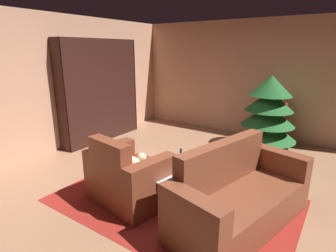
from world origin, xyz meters
TOP-DOWN VIEW (x-y plane):
  - ground_plane at (0.00, 0.00)m, footprint 7.44×7.44m
  - wall_back at (0.00, 3.13)m, footprint 5.74×0.06m
  - wall_left at (-2.84, 0.00)m, footprint 0.06×6.32m
  - area_rug at (0.10, -0.31)m, footprint 3.00×2.03m
  - bookshelf_unit at (-2.60, 1.06)m, footprint 0.33×1.94m
  - armchair_red at (-0.40, -0.64)m, footprint 1.10×0.88m
  - couch_red at (0.94, -0.29)m, footprint 1.17×1.93m
  - coffee_table at (0.04, -0.38)m, footprint 0.64×0.64m
  - book_stack_on_table at (0.01, -0.40)m, footprint 0.23×0.18m
  - bottle_on_table at (0.16, -0.26)m, footprint 0.07×0.07m
  - decorated_tree at (0.54, 2.43)m, footprint 1.13×1.13m

SIDE VIEW (x-z plane):
  - ground_plane at x=0.00m, z-range 0.00..0.00m
  - area_rug at x=0.10m, z-range 0.00..0.01m
  - couch_red at x=0.94m, z-range -0.15..0.77m
  - armchair_red at x=-0.40m, z-range -0.13..0.77m
  - coffee_table at x=0.04m, z-range 0.17..0.60m
  - book_stack_on_table at x=0.01m, z-range 0.43..0.50m
  - bottle_on_table at x=0.16m, z-range 0.40..0.70m
  - decorated_tree at x=0.54m, z-range 0.01..1.46m
  - bookshelf_unit at x=-2.60m, z-range 0.01..2.14m
  - wall_back at x=0.00m, z-range 0.00..2.56m
  - wall_left at x=-2.84m, z-range 0.00..2.56m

